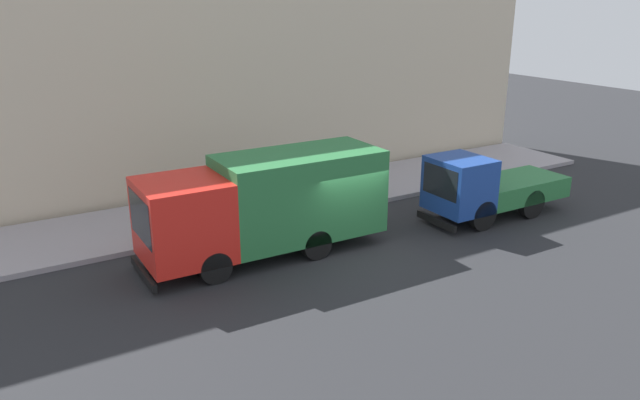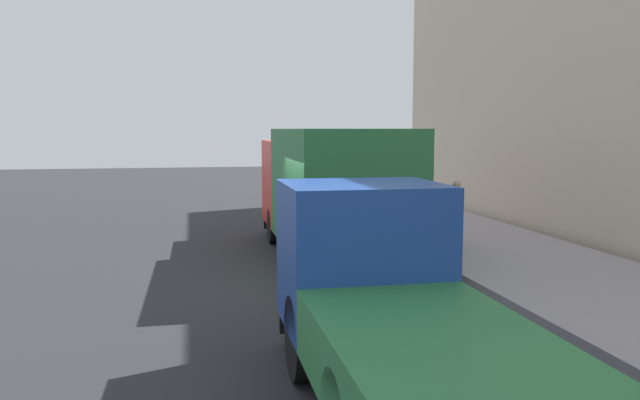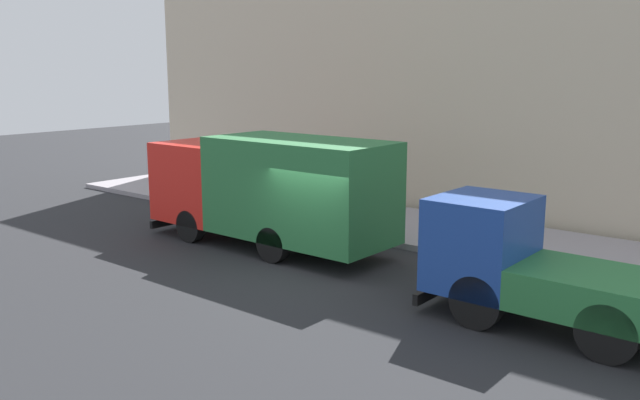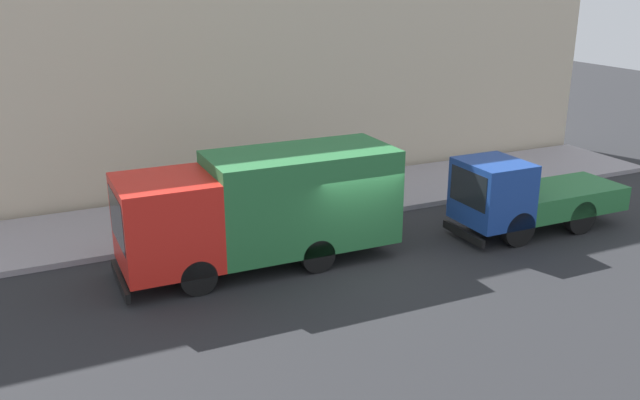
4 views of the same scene
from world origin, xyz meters
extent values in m
plane|color=#26272A|center=(0.00, 0.00, 0.00)|extent=(80.00, 80.00, 0.00)
cube|color=#9B949B|center=(5.16, 0.00, 0.09)|extent=(4.32, 30.00, 0.17)
cube|color=beige|center=(7.82, 0.00, 5.43)|extent=(0.50, 30.00, 10.86)
cube|color=red|center=(0.93, 5.05, 1.63)|extent=(2.47, 2.43, 2.31)
cube|color=black|center=(0.94, 6.23, 1.91)|extent=(2.06, 0.08, 1.30)
cube|color=#29723C|center=(0.89, 1.30, 1.79)|extent=(2.50, 5.13, 2.64)
cube|color=black|center=(0.94, 6.31, 0.26)|extent=(2.35, 0.15, 0.24)
cylinder|color=black|center=(-0.15, 4.58, 0.47)|extent=(0.31, 0.94, 0.94)
cylinder|color=black|center=(2.00, 4.56, 0.47)|extent=(0.31, 0.94, 0.94)
cylinder|color=black|center=(-0.18, 1.31, 0.47)|extent=(0.31, 0.94, 0.94)
cylinder|color=black|center=(1.96, 1.28, 0.47)|extent=(0.31, 0.94, 0.94)
cube|color=#1C4096|center=(-0.18, -4.46, 1.47)|extent=(2.03, 1.80, 1.88)
cube|color=black|center=(-0.17, -3.59, 1.70)|extent=(1.69, 0.07, 1.05)
cube|color=#29713A|center=(-0.20, -7.25, 0.91)|extent=(2.04, 3.80, 0.75)
cube|color=black|center=(-0.17, -3.51, 0.29)|extent=(1.93, 0.13, 0.24)
cylinder|color=black|center=(-1.04, -4.81, 0.53)|extent=(0.31, 1.07, 1.07)
cylinder|color=black|center=(0.68, -4.83, 0.53)|extent=(0.31, 1.07, 1.07)
cylinder|color=black|center=(-1.05, -7.24, 0.53)|extent=(0.31, 1.07, 1.07)
cylinder|color=black|center=(0.66, -7.25, 0.53)|extent=(0.31, 1.07, 1.07)
cylinder|color=black|center=(3.97, 1.91, 0.63)|extent=(0.39, 0.39, 0.92)
cylinder|color=#4A8E42|center=(3.97, 1.91, 1.38)|extent=(0.52, 0.52, 0.58)
sphere|color=tan|center=(3.97, 1.91, 1.77)|extent=(0.21, 0.21, 0.21)
cone|color=orange|center=(3.48, 5.32, 0.52)|extent=(0.49, 0.49, 0.70)
camera|label=1|loc=(-15.00, 10.08, 7.68)|focal=34.23mm
camera|label=2|loc=(-2.34, -12.25, 3.11)|focal=35.25mm
camera|label=3|loc=(-12.52, -10.18, 4.95)|focal=37.73mm
camera|label=4|loc=(-15.43, 8.44, 7.66)|focal=38.15mm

